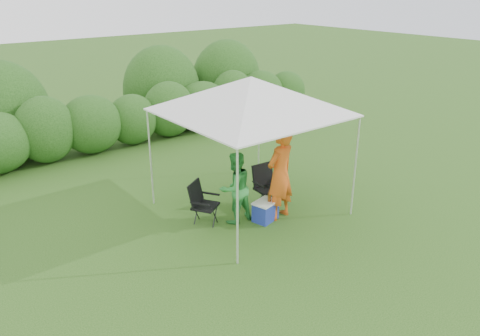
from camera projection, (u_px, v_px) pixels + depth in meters
ground at (265, 217)px, 9.66m from camera, size 70.00×70.00×0.00m
hedge at (132, 117)px, 13.75m from camera, size 13.92×1.53×1.80m
canopy at (251, 95)px, 9.11m from camera, size 3.10×3.10×2.83m
chair_right at (266, 183)px, 9.98m from camera, size 0.60×0.55×0.92m
chair_left at (201, 200)px, 9.25m from camera, size 0.68×0.67×0.87m
man at (280, 174)px, 9.31m from camera, size 0.77×0.57×1.92m
woman at (235, 188)px, 9.23m from camera, size 0.72×0.57×1.47m
cooler at (265, 211)px, 9.46m from camera, size 0.57×0.48×0.42m
bottle at (269, 196)px, 9.34m from camera, size 0.07×0.07×0.25m
lawn_toy at (278, 131)px, 14.75m from camera, size 0.60×0.50×0.30m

